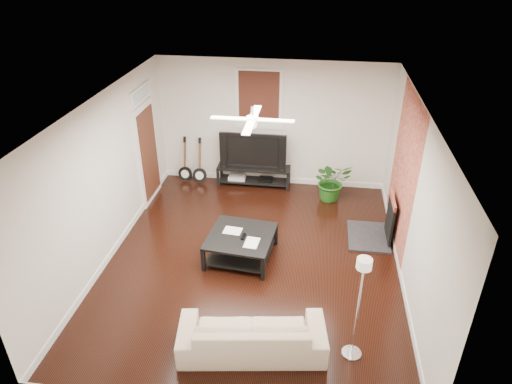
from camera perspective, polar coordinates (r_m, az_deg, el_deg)
room at (r=7.37m, az=-0.44°, el=0.20°), size 5.01×6.01×2.81m
brick_accent at (r=8.33m, az=17.81°, el=2.32°), size 0.02×2.20×2.80m
fireplace at (r=8.73m, az=15.04°, el=-3.04°), size 0.80×1.10×0.92m
window_back at (r=9.90m, az=0.37°, el=11.40°), size 1.00×0.06×1.30m
door_left at (r=9.69m, az=-13.34°, el=5.79°), size 0.08×1.00×2.50m
tv_stand at (r=10.40m, az=-0.28°, el=2.02°), size 1.63×0.43×0.46m
tv at (r=10.14m, az=-0.27°, el=5.33°), size 1.46×0.19×0.84m
coffee_table at (r=8.09m, az=-1.86°, el=-6.70°), size 1.20×1.20×0.46m
sofa at (r=6.47m, az=-0.49°, el=-17.14°), size 2.07×1.05×0.58m
floor_lamp at (r=6.18m, az=12.50°, el=-14.02°), size 0.30×0.30×1.61m
potted_plant at (r=9.85m, az=9.36°, el=1.36°), size 0.97×0.90×0.88m
guitar_left at (r=10.57m, az=-8.90°, el=3.90°), size 0.35×0.27×1.05m
guitar_right at (r=10.45m, az=-7.10°, el=3.74°), size 0.33×0.24×1.05m
ceiling_fan at (r=6.87m, az=-0.47°, el=9.00°), size 1.24×1.24×0.32m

